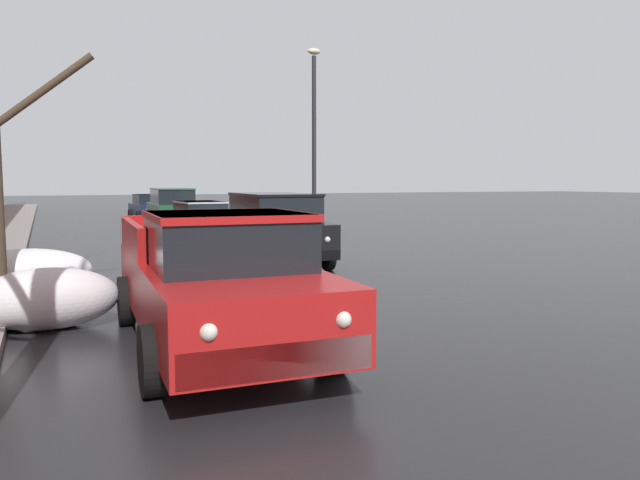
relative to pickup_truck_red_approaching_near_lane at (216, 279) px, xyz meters
name	(u,v)px	position (x,y,z in m)	size (l,w,h in m)	color
snow_bank_near_corner_left	(48,300)	(-1.94, 2.01, -0.46)	(1.97, 1.08, 0.89)	white
snow_bank_along_left_kerb	(248,223)	(5.71, 16.55, -0.46)	(2.59, 0.91, 0.87)	white
snow_bank_near_corner_right	(241,223)	(6.30, 19.55, -0.66)	(1.63, 0.92, 0.45)	white
snow_bank_along_right_kerb	(25,272)	(-2.32, 5.09, -0.46)	(2.38, 1.37, 0.86)	white
pickup_truck_red_approaching_near_lane	(216,279)	(0.00, 0.00, 0.00)	(2.33, 5.50, 1.76)	red
suv_black_parked_kerbside_close	(274,226)	(3.33, 6.95, 0.10)	(2.21, 4.37, 1.82)	black
sedan_silver_parked_kerbside_mid	(201,220)	(3.10, 13.75, -0.13)	(1.97, 4.25, 1.42)	#B7B7BC
suv_green_parked_far_down_block	(172,207)	(3.25, 19.87, 0.11)	(2.18, 4.77, 1.82)	#1E5633
sedan_darkblue_queued_behind_truck	(150,207)	(3.31, 26.43, -0.13)	(2.02, 4.19, 1.42)	navy
fire_hydrant	(44,297)	(-2.00, 2.65, -0.53)	(0.42, 0.22, 0.71)	#B21E19
street_lamp_post	(314,137)	(6.11, 10.72, 2.66)	(0.44, 0.24, 6.36)	#28282D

